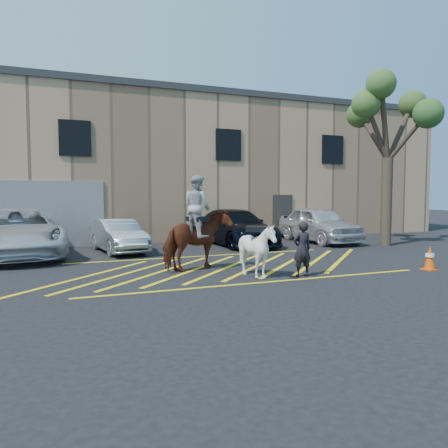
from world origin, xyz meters
name	(u,v)px	position (x,y,z in m)	size (l,w,h in m)	color
ground	(225,266)	(0.00, 0.00, 0.00)	(90.00, 90.00, 0.00)	black
car_white_pickup	(17,233)	(-6.19, 4.51, 0.88)	(2.90, 6.30, 1.75)	silver
car_silver_sedan	(118,236)	(-2.64, 4.45, 0.64)	(1.35, 3.89, 1.28)	gray
car_blue_suv	(236,227)	(2.54, 5.02, 0.78)	(2.18, 5.36, 1.55)	black
car_white_suv	(319,224)	(6.58, 4.58, 0.84)	(1.97, 4.90, 1.67)	silver
handler	(302,249)	(1.29, -2.44, 0.76)	(0.55, 0.36, 1.51)	black
warehouse	(145,169)	(-0.01, 11.99, 3.65)	(32.42, 10.20, 7.30)	tan
hatching_zone	(228,267)	(0.00, -0.30, 0.01)	(12.60, 5.12, 0.01)	yellow
mounted_bay	(197,232)	(-1.05, -0.45, 1.13)	(2.33, 1.66, 2.80)	#622D17
saddled_white	(257,250)	(0.08, -2.13, 0.75)	(1.75, 1.79, 1.48)	silver
traffic_cone	(430,258)	(5.36, -2.98, 0.37)	(0.39, 0.39, 0.73)	#E24B09
tree	(389,113)	(8.50, 2.31, 5.69)	(3.99, 4.37, 7.31)	#493D2C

